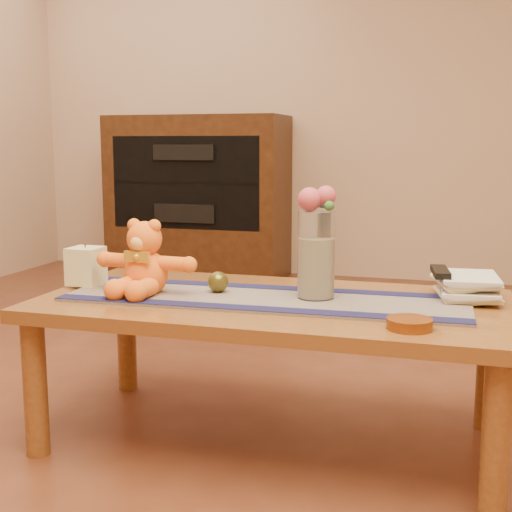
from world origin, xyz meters
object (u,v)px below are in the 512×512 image
(tv_remote, at_px, (440,272))
(amber_dish, at_px, (409,324))
(bronze_ball, at_px, (218,282))
(book_bottom, at_px, (439,295))
(teddy_bear, at_px, (146,258))
(glass_vase, at_px, (316,255))
(pillar_candle, at_px, (86,266))

(tv_remote, bearing_deg, amber_dish, -107.52)
(bronze_ball, height_order, book_bottom, bronze_ball)
(tv_remote, bearing_deg, book_bottom, 90.00)
(teddy_bear, xyz_separation_m, tv_remote, (0.88, 0.19, -0.03))
(tv_remote, bearing_deg, bronze_ball, -177.27)
(bronze_ball, relative_size, tv_remote, 0.40)
(glass_vase, relative_size, tv_remote, 1.62)
(glass_vase, xyz_separation_m, tv_remote, (0.35, 0.12, -0.05))
(teddy_bear, relative_size, tv_remote, 1.98)
(bronze_ball, bearing_deg, book_bottom, 11.65)
(glass_vase, relative_size, bronze_ball, 4.02)
(glass_vase, bearing_deg, bronze_ball, -178.36)
(pillar_candle, height_order, book_bottom, pillar_candle)
(book_bottom, bearing_deg, tv_remote, -93.00)
(amber_dish, bearing_deg, teddy_bear, 167.39)
(bronze_ball, distance_m, book_bottom, 0.67)
(pillar_candle, relative_size, amber_dish, 1.04)
(amber_dish, bearing_deg, book_bottom, 81.00)
(pillar_candle, xyz_separation_m, tv_remote, (1.12, 0.13, 0.02))
(teddy_bear, xyz_separation_m, bronze_ball, (0.21, 0.06, -0.07))
(glass_vase, xyz_separation_m, bronze_ball, (-0.31, -0.01, -0.10))
(glass_vase, relative_size, book_bottom, 1.17)
(bronze_ball, xyz_separation_m, book_bottom, (0.66, 0.14, -0.03))
(pillar_candle, height_order, amber_dish, pillar_candle)
(glass_vase, relative_size, amber_dish, 2.22)
(glass_vase, xyz_separation_m, amber_dish, (0.29, -0.25, -0.12))
(bronze_ball, bearing_deg, teddy_bear, -164.15)
(glass_vase, bearing_deg, book_bottom, 19.80)
(teddy_bear, distance_m, tv_remote, 0.90)
(teddy_bear, distance_m, bronze_ball, 0.24)
(glass_vase, height_order, tv_remote, glass_vase)
(teddy_bear, distance_m, glass_vase, 0.53)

